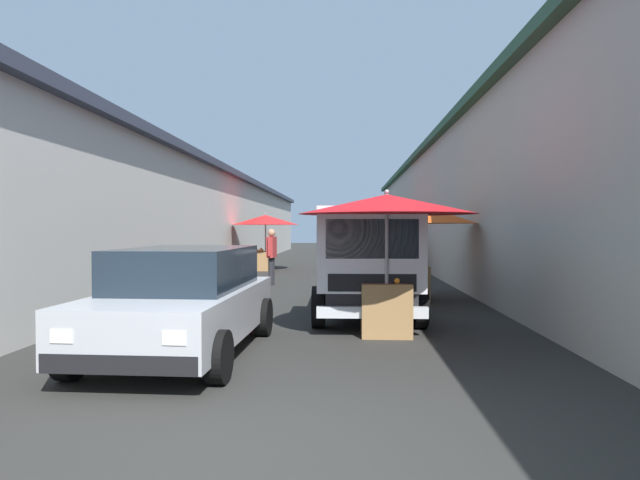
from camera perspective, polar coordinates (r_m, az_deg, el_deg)
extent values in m
plane|color=#282826|center=(17.46, 0.38, -4.40)|extent=(90.00, 90.00, 0.00)
cube|color=beige|center=(21.23, -19.70, 1.72)|extent=(49.50, 7.00, 3.83)
cube|color=#383D4C|center=(21.34, -19.74, 7.19)|extent=(49.80, 7.50, 0.24)
cube|color=#A39E93|center=(20.71, 21.57, 3.01)|extent=(49.50, 7.00, 4.77)
cube|color=#284C38|center=(20.94, 21.62, 9.88)|extent=(49.80, 7.50, 0.24)
cylinder|color=#9E9EA3|center=(13.22, 10.54, -1.22)|extent=(0.06, 0.06, 2.31)
cone|color=#D84C14|center=(13.21, 10.55, 2.77)|extent=(2.77, 2.77, 0.47)
sphere|color=#9E9EA3|center=(13.22, 10.56, 3.96)|extent=(0.07, 0.07, 0.07)
cube|color=#9E7547|center=(13.21, 9.99, -4.49)|extent=(0.97, 0.67, 0.81)
sphere|color=orange|center=(13.33, 9.39, -2.50)|extent=(0.09, 0.09, 0.09)
sphere|color=orange|center=(12.89, 10.37, -2.63)|extent=(0.09, 0.09, 0.09)
sphere|color=orange|center=(13.51, 9.86, -2.45)|extent=(0.09, 0.09, 0.09)
sphere|color=orange|center=(13.32, 10.69, -2.51)|extent=(0.09, 0.09, 0.09)
cylinder|color=#9E9EA3|center=(20.71, 6.59, -0.62)|extent=(0.06, 0.06, 2.09)
cone|color=red|center=(20.70, 6.60, 1.64)|extent=(2.17, 2.17, 0.45)
sphere|color=#9E9EA3|center=(20.70, 6.60, 2.38)|extent=(0.07, 0.07, 0.07)
cube|color=#9E7547|center=(20.83, 6.82, -2.33)|extent=(0.98, 0.57, 0.84)
sphere|color=orange|center=(20.96, 6.97, -1.04)|extent=(0.09, 0.09, 0.09)
sphere|color=orange|center=(21.01, 7.07, -1.03)|extent=(0.09, 0.09, 0.09)
sphere|color=orange|center=(20.78, 6.94, -0.91)|extent=(0.09, 0.09, 0.09)
cylinder|color=#9E9EA3|center=(8.46, 7.14, -2.77)|extent=(0.06, 0.06, 2.26)
cone|color=red|center=(8.45, 7.16, 3.82)|extent=(2.79, 2.79, 0.31)
sphere|color=#9E9EA3|center=(8.46, 7.16, 5.15)|extent=(0.07, 0.07, 0.07)
cube|color=#9E7547|center=(8.74, 7.03, -7.29)|extent=(0.82, 0.79, 0.85)
sphere|color=orange|center=(8.63, 7.29, -4.25)|extent=(0.09, 0.09, 0.09)
sphere|color=orange|center=(8.48, 8.24, -4.36)|extent=(0.09, 0.09, 0.09)
sphere|color=orange|center=(8.68, 7.72, -4.22)|extent=(0.09, 0.09, 0.09)
cylinder|color=#9E9EA3|center=(21.74, -5.84, -0.30)|extent=(0.06, 0.06, 2.26)
cone|color=red|center=(21.74, -5.84, 2.16)|extent=(2.69, 2.69, 0.40)
sphere|color=#9E9EA3|center=(21.74, -5.84, 2.79)|extent=(0.07, 0.07, 0.07)
cube|color=#9E7547|center=(21.92, -6.31, -2.23)|extent=(0.95, 0.69, 0.77)
sphere|color=orange|center=(21.78, -6.17, -1.12)|extent=(0.09, 0.09, 0.09)
sphere|color=orange|center=(22.16, -6.18, -1.08)|extent=(0.09, 0.09, 0.09)
sphere|color=orange|center=(21.67, -6.48, -1.13)|extent=(0.09, 0.09, 0.09)
sphere|color=orange|center=(22.03, -6.31, -0.95)|extent=(0.09, 0.09, 0.09)
sphere|color=orange|center=(22.07, -6.73, -1.09)|extent=(0.09, 0.09, 0.09)
sphere|color=orange|center=(22.00, -6.82, -1.10)|extent=(0.09, 0.09, 0.09)
cylinder|color=#9E9EA3|center=(23.80, 6.94, -0.15)|extent=(0.06, 0.06, 2.27)
cone|color=red|center=(23.80, 6.94, 2.22)|extent=(2.51, 2.51, 0.30)
sphere|color=#9E9EA3|center=(23.80, 6.94, 2.68)|extent=(0.07, 0.07, 0.07)
cube|color=brown|center=(23.99, 7.09, -2.01)|extent=(0.86, 0.60, 0.71)
sphere|color=orange|center=(24.20, 6.79, -1.02)|extent=(0.09, 0.09, 0.09)
sphere|color=orange|center=(23.71, 7.06, -0.94)|extent=(0.09, 0.09, 0.09)
sphere|color=orange|center=(24.00, 6.59, -1.04)|extent=(0.09, 0.09, 0.09)
sphere|color=orange|center=(23.85, 7.06, -1.06)|extent=(0.09, 0.09, 0.09)
sphere|color=orange|center=(24.01, 6.81, -1.04)|extent=(0.09, 0.09, 0.09)
sphere|color=orange|center=(23.90, 6.79, -1.05)|extent=(0.09, 0.09, 0.09)
cube|color=#ADAFB5|center=(7.58, -14.40, -7.52)|extent=(3.95, 1.85, 0.64)
cube|color=#19232D|center=(7.65, -14.06, -2.91)|extent=(2.39, 1.59, 0.56)
cube|color=black|center=(5.88, -20.64, -12.31)|extent=(0.15, 1.65, 0.20)
cube|color=silver|center=(5.58, -15.23, -10.06)|extent=(0.07, 0.24, 0.14)
cube|color=silver|center=(6.07, -25.80, -9.22)|extent=(0.07, 0.24, 0.14)
cylinder|color=black|center=(6.13, -10.77, -12.17)|extent=(0.61, 0.22, 0.60)
cylinder|color=black|center=(6.79, -25.18, -10.95)|extent=(0.61, 0.22, 0.60)
cylinder|color=black|center=(8.67, -6.04, -8.19)|extent=(0.61, 0.22, 0.60)
cylinder|color=black|center=(9.14, -16.79, -7.74)|extent=(0.61, 0.22, 0.60)
cube|color=black|center=(10.91, 4.77, -5.17)|extent=(4.82, 1.54, 0.36)
cube|color=silver|center=(9.22, 5.29, -0.87)|extent=(1.56, 1.77, 1.40)
cube|color=#19232D|center=(8.47, 5.58, 0.13)|extent=(0.08, 1.47, 0.63)
cube|color=#19232D|center=(9.21, 5.29, 0.22)|extent=(1.07, 1.79, 0.45)
cube|color=black|center=(8.51, 5.57, -4.56)|extent=(0.08, 1.40, 0.28)
cube|color=silver|center=(8.49, 5.60, -7.70)|extent=(0.15, 1.75, 0.18)
cube|color=gray|center=(11.75, 8.59, -2.61)|extent=(3.16, 0.11, 0.50)
cube|color=gray|center=(11.67, 0.54, -2.62)|extent=(3.16, 0.11, 0.50)
cube|color=gray|center=(13.23, 4.27, -2.17)|extent=(0.09, 1.65, 0.50)
cylinder|color=black|center=(9.40, 10.65, -7.09)|extent=(0.72, 0.23, 0.72)
cylinder|color=black|center=(9.30, -0.16, -7.16)|extent=(0.72, 0.23, 0.72)
cylinder|color=black|center=(12.42, 8.49, -5.04)|extent=(0.72, 0.23, 0.72)
cylinder|color=black|center=(12.35, 0.37, -5.07)|extent=(0.72, 0.23, 0.72)
cylinder|color=#232328|center=(16.27, -5.12, -3.33)|extent=(0.14, 0.14, 0.84)
cylinder|color=#232328|center=(16.11, -5.28, -3.38)|extent=(0.14, 0.14, 0.84)
cube|color=#B73333|center=(16.15, -5.20, -0.76)|extent=(0.51, 0.26, 0.63)
sphere|color=#A57A5B|center=(16.14, -5.21, 0.77)|extent=(0.23, 0.23, 0.23)
cylinder|color=#B73333|center=(16.43, -4.93, -0.61)|extent=(0.08, 0.08, 0.57)
cylinder|color=#B73333|center=(15.86, -5.49, -0.68)|extent=(0.08, 0.08, 0.57)
cylinder|color=black|center=(12.52, -11.49, -5.65)|extent=(0.45, 0.20, 0.44)
cylinder|color=black|center=(11.28, -11.50, -6.41)|extent=(0.45, 0.22, 0.44)
cube|color=red|center=(11.85, -11.50, -5.80)|extent=(0.94, 0.49, 0.08)
ellipsoid|color=black|center=(11.51, -11.51, -4.16)|extent=(0.61, 0.39, 0.20)
cube|color=red|center=(12.43, -11.50, -3.62)|extent=(0.21, 0.34, 0.56)
cylinder|color=silver|center=(12.35, -11.51, -3.18)|extent=(0.28, 0.13, 0.68)
cylinder|color=black|center=(12.25, -11.51, -1.58)|extent=(0.54, 0.17, 0.04)
cylinder|color=red|center=(8.86, -7.28, -7.20)|extent=(0.30, 0.30, 0.03)
cylinder|color=red|center=(9.00, -7.15, -8.42)|extent=(0.04, 0.04, 0.42)
cylinder|color=red|center=(8.91, -8.00, -8.52)|extent=(0.04, 0.04, 0.42)
cylinder|color=red|center=(8.78, -7.41, -8.66)|extent=(0.04, 0.04, 0.42)
cylinder|color=red|center=(8.87, -6.55, -8.56)|extent=(0.04, 0.04, 0.42)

